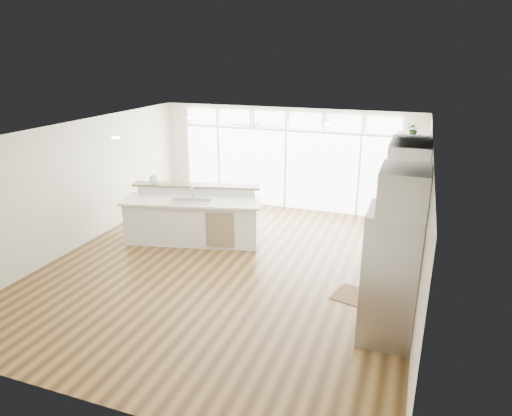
% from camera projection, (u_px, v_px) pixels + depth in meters
% --- Properties ---
extents(floor, '(7.00, 8.00, 0.02)m').
position_uv_depth(floor, '(229.00, 267.00, 9.08)').
color(floor, '#462E15').
rests_on(floor, ground).
extents(ceiling, '(7.00, 8.00, 0.02)m').
position_uv_depth(ceiling, '(226.00, 131.00, 8.20)').
color(ceiling, white).
rests_on(ceiling, wall_back).
extents(wall_back, '(7.00, 0.04, 2.70)m').
position_uv_depth(wall_back, '(287.00, 159.00, 12.20)').
color(wall_back, beige).
rests_on(wall_back, floor).
extents(wall_front, '(7.00, 0.04, 2.70)m').
position_uv_depth(wall_front, '(86.00, 308.00, 5.08)').
color(wall_front, beige).
rests_on(wall_front, floor).
extents(wall_left, '(0.04, 8.00, 2.70)m').
position_uv_depth(wall_left, '(78.00, 185.00, 9.77)').
color(wall_left, beige).
rests_on(wall_left, floor).
extents(wall_right, '(0.04, 8.00, 2.70)m').
position_uv_depth(wall_right, '(423.00, 225.00, 7.52)').
color(wall_right, beige).
rests_on(wall_right, floor).
extents(glass_wall, '(5.80, 0.06, 2.08)m').
position_uv_depth(glass_wall, '(286.00, 170.00, 12.24)').
color(glass_wall, white).
rests_on(glass_wall, wall_back).
extents(transom_row, '(5.90, 0.06, 0.40)m').
position_uv_depth(transom_row, '(287.00, 120.00, 11.81)').
color(transom_row, white).
rests_on(transom_row, wall_back).
extents(desk_window, '(0.04, 0.85, 0.85)m').
position_uv_depth(desk_window, '(422.00, 208.00, 7.73)').
color(desk_window, silver).
rests_on(desk_window, wall_right).
extents(ceiling_fan, '(1.16, 1.16, 0.32)m').
position_uv_depth(ceiling_fan, '(254.00, 121.00, 10.93)').
color(ceiling_fan, white).
rests_on(ceiling_fan, ceiling).
extents(recessed_lights, '(3.40, 3.00, 0.02)m').
position_uv_depth(recessed_lights, '(231.00, 131.00, 8.39)').
color(recessed_lights, white).
rests_on(recessed_lights, ceiling).
extents(oven_cabinet, '(0.64, 1.20, 2.50)m').
position_uv_depth(oven_cabinet, '(406.00, 198.00, 9.26)').
color(oven_cabinet, white).
rests_on(oven_cabinet, floor).
extents(desk_nook, '(0.72, 1.30, 0.76)m').
position_uv_depth(desk_nook, '(395.00, 267.00, 8.22)').
color(desk_nook, white).
rests_on(desk_nook, floor).
extents(upper_cabinets, '(0.64, 1.30, 0.64)m').
position_uv_depth(upper_cabinets, '(409.00, 160.00, 7.57)').
color(upper_cabinets, white).
rests_on(upper_cabinets, wall_right).
extents(refrigerator, '(0.76, 0.90, 2.00)m').
position_uv_depth(refrigerator, '(390.00, 276.00, 6.55)').
color(refrigerator, '#A5A5A9').
rests_on(refrigerator, floor).
extents(fridge_cabinet, '(0.64, 0.90, 0.60)m').
position_uv_depth(fridge_cabinet, '(404.00, 190.00, 6.11)').
color(fridge_cabinet, white).
rests_on(fridge_cabinet, wall_right).
extents(framed_photos, '(0.06, 0.22, 0.80)m').
position_uv_depth(framed_photos, '(422.00, 205.00, 8.33)').
color(framed_photos, black).
rests_on(framed_photos, wall_right).
extents(kitchen_island, '(3.22, 1.83, 1.21)m').
position_uv_depth(kitchen_island, '(193.00, 217.00, 10.08)').
color(kitchen_island, white).
rests_on(kitchen_island, floor).
extents(rug, '(1.06, 0.87, 0.01)m').
position_uv_depth(rug, '(361.00, 298.00, 7.92)').
color(rug, '#3D2513').
rests_on(rug, floor).
extents(office_chair, '(0.56, 0.53, 0.90)m').
position_uv_depth(office_chair, '(391.00, 247.00, 8.89)').
color(office_chair, black).
rests_on(office_chair, floor).
extents(fishbowl, '(0.29, 0.29, 0.22)m').
position_uv_depth(fishbowl, '(154.00, 179.00, 10.32)').
color(fishbowl, silver).
rests_on(fishbowl, kitchen_island).
extents(monitor, '(0.10, 0.47, 0.39)m').
position_uv_depth(monitor, '(394.00, 237.00, 8.06)').
color(monitor, black).
rests_on(monitor, desk_nook).
extents(keyboard, '(0.13, 0.32, 0.02)m').
position_uv_depth(keyboard, '(383.00, 245.00, 8.17)').
color(keyboard, white).
rests_on(keyboard, desk_nook).
extents(potted_plant, '(0.29, 0.31, 0.21)m').
position_uv_depth(potted_plant, '(414.00, 131.00, 8.82)').
color(potted_plant, '#2D5323').
rests_on(potted_plant, oven_cabinet).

